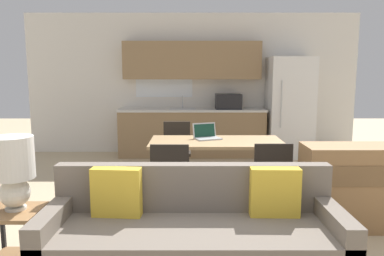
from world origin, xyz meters
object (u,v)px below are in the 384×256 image
(dining_chair_near_left, at_px, (170,177))
(laptop, at_px, (206,135))
(dining_table, at_px, (216,145))
(couch, at_px, (193,232))
(table_lamp, at_px, (13,167))
(credenza, at_px, (366,187))
(dining_chair_near_right, at_px, (270,175))
(refrigerator, at_px, (289,107))
(dining_chair_far_left, at_px, (176,148))
(side_table, at_px, (14,231))

(dining_chair_near_left, height_order, laptop, laptop)
(dining_table, relative_size, couch, 0.73)
(couch, xyz_separation_m, table_lamp, (-1.40, 0.01, 0.52))
(credenza, height_order, dining_chair_near_right, credenza)
(refrigerator, relative_size, laptop, 4.75)
(table_lamp, xyz_separation_m, credenza, (3.17, 0.87, -0.43))
(table_lamp, relative_size, dining_chair_near_left, 0.68)
(dining_chair_far_left, bearing_deg, credenza, -40.72)
(dining_chair_near_left, bearing_deg, dining_chair_near_right, -176.87)
(couch, distance_m, table_lamp, 1.49)
(couch, bearing_deg, refrigerator, 66.47)
(laptop, bearing_deg, refrigerator, 31.18)
(dining_chair_near_left, relative_size, dining_chair_near_right, 1.00)
(refrigerator, bearing_deg, dining_chair_near_left, -123.66)
(dining_table, relative_size, dining_chair_near_left, 1.97)
(table_lamp, bearing_deg, credenza, 15.32)
(dining_chair_near_left, bearing_deg, dining_chair_far_left, -89.16)
(couch, xyz_separation_m, credenza, (1.77, 0.88, 0.10))
(side_table, height_order, credenza, credenza)
(couch, xyz_separation_m, side_table, (-1.41, -0.02, 0.01))
(couch, xyz_separation_m, laptop, (0.18, 2.02, 0.44))
(side_table, xyz_separation_m, credenza, (3.18, 0.89, 0.08))
(side_table, bearing_deg, credenza, 15.66)
(dining_chair_near_right, bearing_deg, dining_chair_near_left, 1.28)
(dining_chair_far_left, bearing_deg, refrigerator, 37.10)
(dining_chair_near_right, bearing_deg, table_lamp, 25.51)
(couch, distance_m, dining_chair_near_left, 1.12)
(couch, height_order, side_table, couch)
(laptop, bearing_deg, table_lamp, -149.54)
(dining_chair_far_left, bearing_deg, dining_table, -54.10)
(credenza, bearing_deg, dining_chair_near_right, 165.34)
(dining_chair_far_left, height_order, laptop, laptop)
(refrigerator, xyz_separation_m, table_lamp, (-3.21, -4.15, -0.07))
(credenza, bearing_deg, laptop, 144.38)
(refrigerator, height_order, credenza, refrigerator)
(dining_table, distance_m, dining_chair_near_right, 0.94)
(credenza, xyz_separation_m, laptop, (-1.59, 1.14, 0.34))
(table_lamp, bearing_deg, dining_table, 47.69)
(table_lamp, height_order, dining_chair_far_left, table_lamp)
(dining_table, bearing_deg, dining_chair_near_right, -54.32)
(couch, height_order, table_lamp, table_lamp)
(side_table, height_order, dining_chair_far_left, dining_chair_far_left)
(refrigerator, bearing_deg, dining_chair_near_right, -107.77)
(side_table, xyz_separation_m, table_lamp, (0.02, 0.02, 0.51))
(refrigerator, relative_size, couch, 0.81)
(dining_table, xyz_separation_m, credenza, (1.47, -0.99, -0.23))
(dining_chair_far_left, xyz_separation_m, dining_chair_near_left, (-0.00, -1.54, 0.00))
(credenza, distance_m, dining_chair_near_right, 0.97)
(dining_table, relative_size, side_table, 3.24)
(dining_chair_near_right, bearing_deg, credenza, 164.38)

